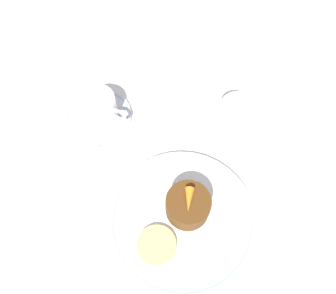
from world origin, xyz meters
TOP-DOWN VIEW (x-y plane):
  - ground_plane at (0.00, 0.00)m, footprint 3.00×3.00m
  - dinner_plate at (0.01, -0.04)m, footprint 0.27×0.27m
  - saucer at (-0.24, 0.10)m, footprint 0.14×0.14m
  - coffee_cup at (-0.24, 0.10)m, footprint 0.11×0.08m
  - spoon at (-0.20, 0.10)m, footprint 0.02×0.11m
  - wine_glass at (0.04, 0.15)m, footprint 0.06×0.06m
  - fork at (-0.19, -0.02)m, footprint 0.02×0.18m
  - dessert_cake at (0.01, -0.02)m, footprint 0.08×0.08m
  - carrot_garnish at (0.01, -0.02)m, footprint 0.03×0.05m
  - pineapple_slice at (-0.02, -0.11)m, footprint 0.07×0.07m

SIDE VIEW (x-z plane):
  - ground_plane at x=0.00m, z-range 0.00..0.00m
  - fork at x=-0.19m, z-range 0.00..0.01m
  - saucer at x=-0.24m, z-range 0.00..0.01m
  - dinner_plate at x=0.01m, z-range 0.00..0.02m
  - spoon at x=-0.20m, z-range 0.01..0.01m
  - pineapple_slice at x=-0.02m, z-range 0.01..0.02m
  - dessert_cake at x=0.01m, z-range 0.01..0.06m
  - coffee_cup at x=-0.24m, z-range 0.01..0.07m
  - carrot_garnish at x=0.01m, z-range 0.06..0.08m
  - wine_glass at x=0.04m, z-range 0.02..0.14m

